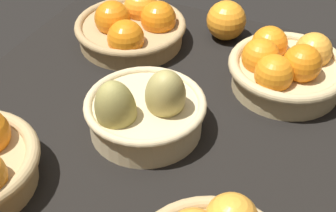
{
  "coord_description": "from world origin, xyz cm",
  "views": [
    {
      "loc": [
        55.24,
        29.88,
        60.19
      ],
      "look_at": [
        -2.67,
        2.84,
        7.0
      ],
      "focal_mm": 53.78,
      "sensor_mm": 36.0,
      "label": 1
    }
  ],
  "objects": [
    {
      "name": "basket_center_pears",
      "position": [
        0.48,
        0.16,
        7.43
      ],
      "size": [
        20.05,
        20.05,
        13.83
      ],
      "color": "#D3BC8C",
      "rests_on": "market_tray"
    },
    {
      "name": "market_tray",
      "position": [
        0.0,
        0.0,
        1.5
      ],
      "size": [
        84.0,
        72.0,
        3.0
      ],
      "primitive_type": "cube",
      "color": "black",
      "rests_on": "ground"
    },
    {
      "name": "basket_near_left",
      "position": [
        -22.77,
        -14.69,
        6.73
      ],
      "size": [
        22.91,
        22.91,
        9.62
      ],
      "color": "tan",
      "rests_on": "market_tray"
    },
    {
      "name": "loose_orange_side_gap",
      "position": [
        -32.87,
        2.1,
        7.12
      ],
      "size": [
        8.25,
        8.25,
        8.25
      ],
      "primitive_type": "sphere",
      "color": "orange",
      "rests_on": "market_tray"
    },
    {
      "name": "basket_far_left",
      "position": [
        -21.12,
        17.75,
        7.42
      ],
      "size": [
        21.64,
        21.64,
        10.69
      ],
      "color": "tan",
      "rests_on": "market_tray"
    }
  ]
}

